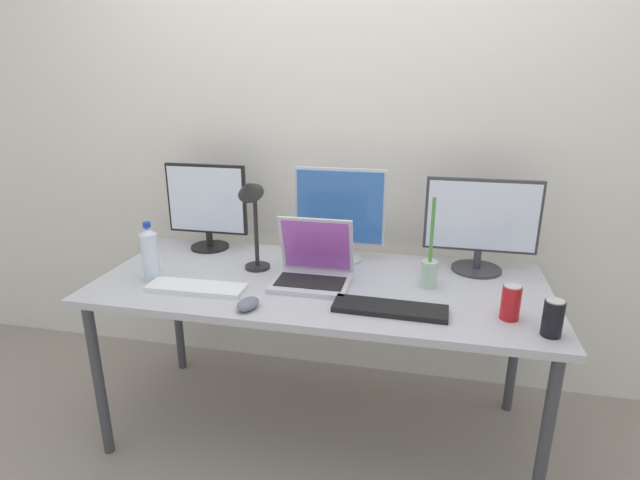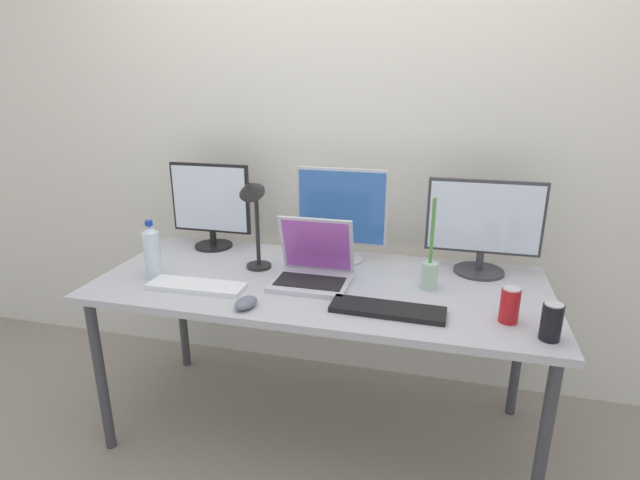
{
  "view_description": "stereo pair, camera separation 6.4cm",
  "coord_description": "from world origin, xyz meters",
  "px_view_note": "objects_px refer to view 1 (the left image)",
  "views": [
    {
      "loc": [
        0.41,
        -1.87,
        1.55
      ],
      "look_at": [
        0.0,
        0.0,
        0.92
      ],
      "focal_mm": 28.0,
      "sensor_mm": 36.0,
      "label": 1
    },
    {
      "loc": [
        0.47,
        -1.86,
        1.55
      ],
      "look_at": [
        0.0,
        0.0,
        0.92
      ],
      "focal_mm": 28.0,
      "sensor_mm": 36.0,
      "label": 2
    }
  ],
  "objects_px": {
    "monitor_right": "(481,223)",
    "keyboard_aux": "(390,309)",
    "soda_can_near_keyboard": "(553,318)",
    "desk_lamp": "(252,207)",
    "work_desk": "(320,293)",
    "mouse_by_keyboard": "(248,304)",
    "water_bottle": "(150,254)",
    "monitor_left": "(207,205)",
    "soda_can_by_laptop": "(511,302)",
    "keyboard_main": "(196,288)",
    "bamboo_vase": "(429,270)",
    "monitor_center": "(340,214)",
    "laptop_silver": "(313,268)"
  },
  "relations": [
    {
      "from": "monitor_right",
      "to": "keyboard_aux",
      "type": "height_order",
      "value": "monitor_right"
    },
    {
      "from": "soda_can_near_keyboard",
      "to": "desk_lamp",
      "type": "bearing_deg",
      "value": 164.2
    },
    {
      "from": "work_desk",
      "to": "mouse_by_keyboard",
      "type": "height_order",
      "value": "mouse_by_keyboard"
    },
    {
      "from": "soda_can_near_keyboard",
      "to": "work_desk",
      "type": "bearing_deg",
      "value": 161.35
    },
    {
      "from": "keyboard_aux",
      "to": "water_bottle",
      "type": "xyz_separation_m",
      "value": [
        -1.0,
        0.08,
        0.11
      ]
    },
    {
      "from": "monitor_left",
      "to": "desk_lamp",
      "type": "distance_m",
      "value": 0.41
    },
    {
      "from": "soda_can_by_laptop",
      "to": "keyboard_aux",
      "type": "bearing_deg",
      "value": -175.83
    },
    {
      "from": "monitor_right",
      "to": "keyboard_aux",
      "type": "bearing_deg",
      "value": -125.04
    },
    {
      "from": "keyboard_aux",
      "to": "keyboard_main",
      "type": "bearing_deg",
      "value": -179.88
    },
    {
      "from": "work_desk",
      "to": "soda_can_near_keyboard",
      "type": "bearing_deg",
      "value": -18.65
    },
    {
      "from": "soda_can_by_laptop",
      "to": "desk_lamp",
      "type": "xyz_separation_m",
      "value": [
        -1.02,
        0.23,
        0.23
      ]
    },
    {
      "from": "keyboard_aux",
      "to": "soda_can_near_keyboard",
      "type": "bearing_deg",
      "value": -5.25
    },
    {
      "from": "monitor_left",
      "to": "monitor_right",
      "type": "height_order",
      "value": "monitor_left"
    },
    {
      "from": "monitor_left",
      "to": "keyboard_main",
      "type": "xyz_separation_m",
      "value": [
        0.16,
        -0.49,
        -0.21
      ]
    },
    {
      "from": "monitor_left",
      "to": "bamboo_vase",
      "type": "xyz_separation_m",
      "value": [
        1.07,
        -0.26,
        -0.15
      ]
    },
    {
      "from": "monitor_left",
      "to": "monitor_right",
      "type": "bearing_deg",
      "value": -1.29
    },
    {
      "from": "monitor_left",
      "to": "soda_can_by_laptop",
      "type": "relative_size",
      "value": 3.31
    },
    {
      "from": "monitor_right",
      "to": "monitor_center",
      "type": "bearing_deg",
      "value": 179.52
    },
    {
      "from": "laptop_silver",
      "to": "water_bottle",
      "type": "xyz_separation_m",
      "value": [
        -0.66,
        -0.13,
        0.05
      ]
    },
    {
      "from": "soda_can_near_keyboard",
      "to": "bamboo_vase",
      "type": "distance_m",
      "value": 0.51
    },
    {
      "from": "laptop_silver",
      "to": "water_bottle",
      "type": "relative_size",
      "value": 1.24
    },
    {
      "from": "monitor_center",
      "to": "soda_can_near_keyboard",
      "type": "height_order",
      "value": "monitor_center"
    },
    {
      "from": "keyboard_aux",
      "to": "bamboo_vase",
      "type": "bearing_deg",
      "value": 64.1
    },
    {
      "from": "laptop_silver",
      "to": "water_bottle",
      "type": "bearing_deg",
      "value": -169.19
    },
    {
      "from": "keyboard_aux",
      "to": "monitor_center",
      "type": "bearing_deg",
      "value": 121.35
    },
    {
      "from": "keyboard_aux",
      "to": "mouse_by_keyboard",
      "type": "xyz_separation_m",
      "value": [
        -0.51,
        -0.09,
        0.01
      ]
    },
    {
      "from": "laptop_silver",
      "to": "keyboard_main",
      "type": "relative_size",
      "value": 0.79
    },
    {
      "from": "mouse_by_keyboard",
      "to": "monitor_center",
      "type": "bearing_deg",
      "value": 81.68
    },
    {
      "from": "water_bottle",
      "to": "soda_can_by_laptop",
      "type": "relative_size",
      "value": 1.99
    },
    {
      "from": "keyboard_aux",
      "to": "laptop_silver",
      "type": "bearing_deg",
      "value": 149.92
    },
    {
      "from": "monitor_left",
      "to": "keyboard_aux",
      "type": "distance_m",
      "value": 1.08
    },
    {
      "from": "soda_can_by_laptop",
      "to": "bamboo_vase",
      "type": "height_order",
      "value": "bamboo_vase"
    },
    {
      "from": "monitor_left",
      "to": "water_bottle",
      "type": "xyz_separation_m",
      "value": [
        -0.06,
        -0.43,
        -0.1
      ]
    },
    {
      "from": "mouse_by_keyboard",
      "to": "work_desk",
      "type": "bearing_deg",
      "value": 70.74
    },
    {
      "from": "water_bottle",
      "to": "work_desk",
      "type": "bearing_deg",
      "value": 11.26
    },
    {
      "from": "monitor_right",
      "to": "soda_can_near_keyboard",
      "type": "bearing_deg",
      "value": -70.35
    },
    {
      "from": "laptop_silver",
      "to": "soda_can_by_laptop",
      "type": "bearing_deg",
      "value": -13.32
    },
    {
      "from": "work_desk",
      "to": "water_bottle",
      "type": "height_order",
      "value": "water_bottle"
    },
    {
      "from": "monitor_center",
      "to": "keyboard_main",
      "type": "distance_m",
      "value": 0.71
    },
    {
      "from": "work_desk",
      "to": "bamboo_vase",
      "type": "distance_m",
      "value": 0.46
    },
    {
      "from": "soda_can_by_laptop",
      "to": "bamboo_vase",
      "type": "relative_size",
      "value": 0.34
    },
    {
      "from": "monitor_right",
      "to": "laptop_silver",
      "type": "height_order",
      "value": "monitor_right"
    },
    {
      "from": "keyboard_main",
      "to": "bamboo_vase",
      "type": "relative_size",
      "value": 1.06
    },
    {
      "from": "work_desk",
      "to": "keyboard_main",
      "type": "xyz_separation_m",
      "value": [
        -0.46,
        -0.2,
        0.07
      ]
    },
    {
      "from": "monitor_left",
      "to": "water_bottle",
      "type": "height_order",
      "value": "monitor_left"
    },
    {
      "from": "work_desk",
      "to": "monitor_center",
      "type": "distance_m",
      "value": 0.39
    },
    {
      "from": "soda_can_near_keyboard",
      "to": "soda_can_by_laptop",
      "type": "distance_m",
      "value": 0.15
    },
    {
      "from": "keyboard_main",
      "to": "mouse_by_keyboard",
      "type": "bearing_deg",
      "value": -25.35
    },
    {
      "from": "work_desk",
      "to": "monitor_left",
      "type": "distance_m",
      "value": 0.74
    },
    {
      "from": "monitor_center",
      "to": "monitor_right",
      "type": "height_order",
      "value": "monitor_center"
    }
  ]
}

